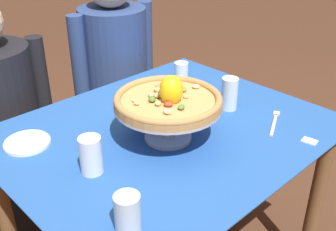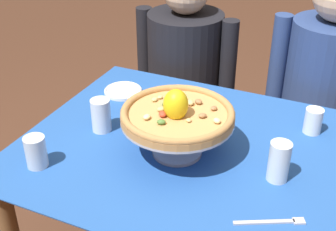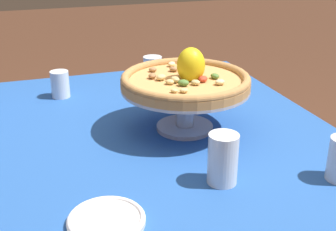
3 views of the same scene
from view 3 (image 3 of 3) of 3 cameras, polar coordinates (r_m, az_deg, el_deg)
dining_table at (r=1.37m, az=-0.40°, el=-5.73°), size 1.16×0.95×0.76m
pizza_stand at (r=1.26m, az=2.22°, el=2.10°), size 0.36×0.36×0.13m
pizza at (r=1.24m, az=2.32°, el=4.70°), size 0.36×0.36×0.11m
water_glass_side_left at (r=1.02m, az=7.05°, el=-5.99°), size 0.07×0.07×0.12m
water_glass_side_right at (r=1.57m, az=-1.98°, el=5.00°), size 0.07×0.07×0.13m
water_glass_back_right at (r=1.57m, az=-13.71°, el=3.75°), size 0.06×0.06×0.09m
side_plate at (r=0.91m, az=-7.95°, el=-13.17°), size 0.16×0.16×0.02m
dinner_fork at (r=1.68m, az=4.03°, el=4.23°), size 0.18×0.10×0.01m
sugar_packet at (r=1.72m, az=9.40°, el=4.40°), size 0.04×0.05×0.00m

